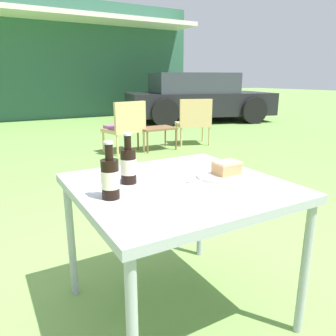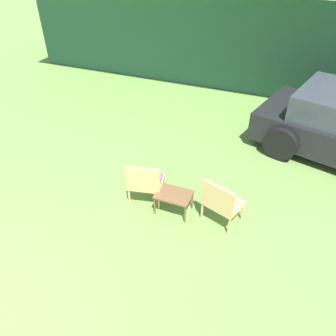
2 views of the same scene
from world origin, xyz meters
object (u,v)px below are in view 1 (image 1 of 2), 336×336
at_px(parked_car, 197,98).
at_px(garden_side_table, 157,130).
at_px(wicker_chair_cushioned, 125,125).
at_px(wicker_chair_plain, 194,120).
at_px(cake_on_plate, 224,171).
at_px(cola_bottle_far, 110,178).
at_px(cola_bottle_near, 128,165).
at_px(patio_table, 179,195).

distance_m(parked_car, garden_side_table, 4.05).
xyz_separation_m(wicker_chair_cushioned, wicker_chair_plain, (1.31, -0.02, 0.01)).
bearing_deg(cake_on_plate, cola_bottle_far, -178.75).
height_order(wicker_chair_cushioned, garden_side_table, wicker_chair_cushioned).
bearing_deg(wicker_chair_cushioned, cake_on_plate, 62.72).
bearing_deg(cola_bottle_near, wicker_chair_plain, 51.84).
distance_m(garden_side_table, patio_table, 4.02).
distance_m(patio_table, cake_on_plate, 0.27).
relative_size(parked_car, garden_side_table, 7.31).
relative_size(parked_car, cake_on_plate, 17.01).
xyz_separation_m(patio_table, cola_bottle_far, (-0.34, -0.03, 0.15)).
bearing_deg(cake_on_plate, wicker_chair_cushioned, 74.91).
distance_m(garden_side_table, cake_on_plate, 3.94).
distance_m(wicker_chair_plain, cola_bottle_far, 4.68).
xyz_separation_m(parked_car, wicker_chair_cushioned, (-3.35, -2.85, -0.20)).
relative_size(parked_car, cola_bottle_near, 18.13).
relative_size(wicker_chair_plain, patio_table, 0.89).
relative_size(wicker_chair_cushioned, patio_table, 0.89).
xyz_separation_m(parked_car, garden_side_table, (-2.81, -2.90, -0.31)).
height_order(patio_table, cola_bottle_far, cola_bottle_far).
bearing_deg(wicker_chair_plain, cola_bottle_far, 70.70).
bearing_deg(patio_table, parked_car, 54.75).
xyz_separation_m(wicker_chair_plain, cola_bottle_near, (-2.76, -3.51, 0.33)).
relative_size(wicker_chair_plain, garden_side_table, 1.41).
bearing_deg(cola_bottle_near, cola_bottle_far, -133.83).
bearing_deg(parked_car, cola_bottle_far, -111.91).
height_order(garden_side_table, cake_on_plate, cake_on_plate).
bearing_deg(cola_bottle_near, cake_on_plate, -16.53).
relative_size(wicker_chair_cushioned, wicker_chair_plain, 1.00).
distance_m(cake_on_plate, cola_bottle_far, 0.60).
height_order(garden_side_table, patio_table, patio_table).
bearing_deg(wicker_chair_cushioned, garden_side_table, 161.98).
xyz_separation_m(wicker_chair_plain, patio_table, (-2.56, -3.63, 0.19)).
xyz_separation_m(cake_on_plate, cola_bottle_near, (-0.46, 0.14, 0.06)).
height_order(patio_table, cake_on_plate, cake_on_plate).
bearing_deg(patio_table, garden_side_table, 63.58).
xyz_separation_m(parked_car, cola_bottle_far, (-4.93, -6.52, 0.14)).
height_order(garden_side_table, cola_bottle_far, cola_bottle_far).
xyz_separation_m(wicker_chair_cushioned, garden_side_table, (0.54, -0.06, -0.11)).
bearing_deg(garden_side_table, wicker_chair_cushioned, 174.17).
bearing_deg(parked_car, garden_side_table, -118.85).
xyz_separation_m(wicker_chair_cushioned, patio_table, (-1.24, -3.65, 0.20)).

